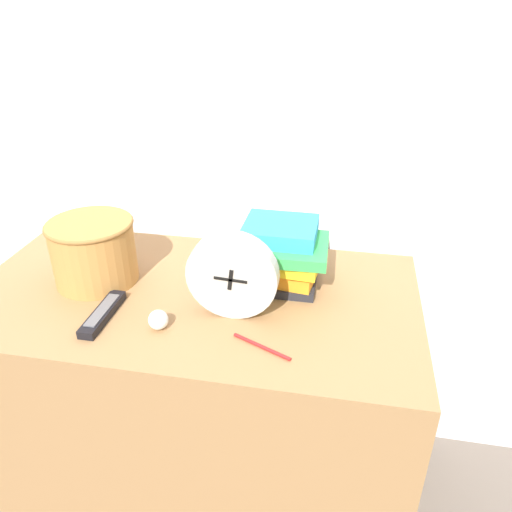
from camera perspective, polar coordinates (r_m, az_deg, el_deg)
name	(u,v)px	position (r m, az deg, el deg)	size (l,w,h in m)	color
wall_back	(222,83)	(1.46, -3.88, 19.13)	(6.00, 0.04, 2.40)	silver
desk	(200,402)	(1.51, -6.44, -16.24)	(1.14, 0.61, 0.75)	olive
desk_clock	(232,276)	(1.13, -2.73, -2.29)	(0.21, 0.04, 0.21)	#B7B2A8
book_stack	(280,255)	(1.27, 2.81, 0.16)	(0.23, 0.20, 0.16)	#232328
basket	(93,250)	(1.35, -18.09, 0.69)	(0.22, 0.22, 0.17)	#B27A3D
tv_remote	(103,314)	(1.23, -17.10, -6.31)	(0.04, 0.18, 0.02)	black
crumpled_paper_ball	(158,320)	(1.15, -11.10, -7.17)	(0.05, 0.05, 0.05)	white
pen	(262,347)	(1.09, 0.65, -10.32)	(0.14, 0.07, 0.01)	#B21E1E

